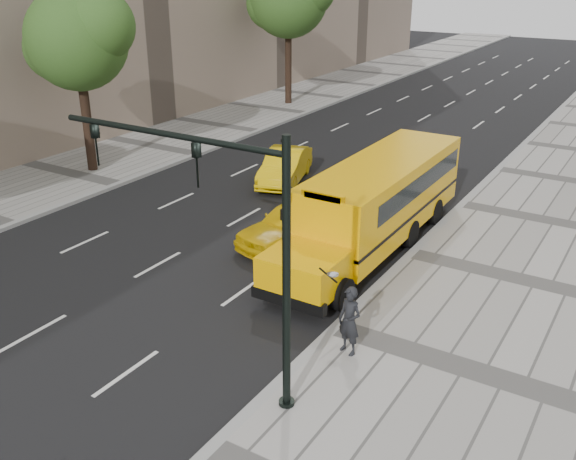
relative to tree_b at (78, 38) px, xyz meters
The scene contains 10 objects.
ground 12.15m from the tree_b, ahead, with size 140.00×140.00×0.00m, color black.
sidewalk_far 6.21m from the tree_b, 121.94° to the right, with size 6.00×140.00×0.15m, color gray.
curb_museum 17.54m from the tree_b, ahead, with size 0.30×140.00×0.15m, color gray.
curb_far 6.64m from the tree_b, 21.26° to the right, with size 0.30×140.00×0.15m, color gray.
tree_b is the anchor object (origin of this frame).
school_bus 15.56m from the tree_b, ahead, with size 2.96×11.56×3.19m.
taxi_near 13.70m from the tree_b, ahead, with size 1.85×4.60×1.57m, color #E8B807.
taxi_far 10.71m from the tree_b, 22.95° to the left, with size 1.58×4.53×1.49m, color #E8B807.
pedestrian 19.48m from the tree_b, 23.30° to the right, with size 0.67×0.44×1.84m, color black.
traffic_signal 18.67m from the tree_b, 32.75° to the right, with size 6.18×0.36×6.40m.
Camera 1 is at (12.82, -19.15, 9.47)m, focal length 40.00 mm.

